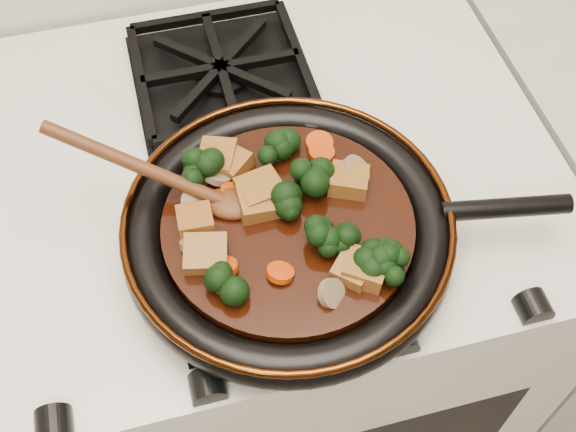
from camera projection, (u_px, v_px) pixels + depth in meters
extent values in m
cube|color=beige|center=(258.00, 323.00, 1.25)|extent=(0.76, 0.60, 0.90)
cylinder|color=black|center=(288.00, 236.00, 0.78)|extent=(0.33, 0.33, 0.01)
torus|color=black|center=(288.00, 231.00, 0.77)|extent=(0.36, 0.36, 0.04)
torus|color=#3E1C08|center=(288.00, 220.00, 0.76)|extent=(0.35, 0.35, 0.01)
cylinder|color=black|center=(506.00, 208.00, 0.77)|extent=(0.14, 0.05, 0.02)
cylinder|color=black|center=(288.00, 227.00, 0.77)|extent=(0.27, 0.27, 0.02)
cube|color=brown|center=(365.00, 270.00, 0.72)|extent=(0.06, 0.06, 0.03)
cube|color=brown|center=(218.00, 158.00, 0.80)|extent=(0.06, 0.06, 0.03)
cube|color=brown|center=(195.00, 221.00, 0.75)|extent=(0.04, 0.04, 0.02)
cube|color=brown|center=(352.00, 271.00, 0.72)|extent=(0.05, 0.05, 0.02)
cube|color=brown|center=(258.00, 203.00, 0.76)|extent=(0.04, 0.04, 0.03)
cube|color=brown|center=(206.00, 255.00, 0.73)|extent=(0.05, 0.05, 0.03)
cube|color=brown|center=(232.00, 163.00, 0.80)|extent=(0.05, 0.05, 0.03)
cube|color=brown|center=(261.00, 191.00, 0.77)|extent=(0.05, 0.05, 0.03)
cube|color=brown|center=(349.00, 181.00, 0.78)|extent=(0.05, 0.05, 0.03)
cylinder|color=#B73405|center=(232.00, 193.00, 0.78)|extent=(0.03, 0.03, 0.02)
cylinder|color=#B73405|center=(280.00, 273.00, 0.72)|extent=(0.03, 0.03, 0.02)
cylinder|color=#B73405|center=(332.00, 178.00, 0.79)|extent=(0.03, 0.03, 0.01)
cylinder|color=#B73405|center=(321.00, 152.00, 0.81)|extent=(0.03, 0.03, 0.01)
cylinder|color=#B73405|center=(319.00, 143.00, 0.82)|extent=(0.03, 0.03, 0.01)
cylinder|color=#B73405|center=(223.00, 268.00, 0.72)|extent=(0.03, 0.03, 0.02)
cylinder|color=#7E6649|center=(216.00, 173.00, 0.79)|extent=(0.04, 0.04, 0.02)
cylinder|color=#7E6649|center=(356.00, 170.00, 0.79)|extent=(0.04, 0.04, 0.03)
cylinder|color=#7E6649|center=(332.00, 293.00, 0.70)|extent=(0.04, 0.04, 0.03)
cylinder|color=#7E6649|center=(197.00, 244.00, 0.74)|extent=(0.04, 0.04, 0.03)
cylinder|color=#7E6649|center=(198.00, 201.00, 0.77)|extent=(0.04, 0.04, 0.03)
ellipsoid|color=#4F2611|center=(229.00, 204.00, 0.77)|extent=(0.07, 0.06, 0.02)
cylinder|color=#4F2611|center=(138.00, 166.00, 0.75)|extent=(0.02, 0.02, 0.21)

